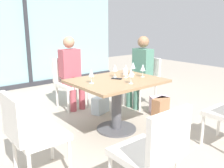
% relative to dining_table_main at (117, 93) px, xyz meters
% --- Properties ---
extents(ground_plane, '(12.00, 12.00, 0.00)m').
position_rel_dining_table_main_xyz_m(ground_plane, '(0.00, 0.00, -0.55)').
color(ground_plane, '#A89E8E').
extents(window_wall_backdrop, '(4.74, 0.10, 2.70)m').
position_rel_dining_table_main_xyz_m(window_wall_backdrop, '(0.00, 3.20, 0.67)').
color(window_wall_backdrop, '#8CB7BC').
rests_on(window_wall_backdrop, ground_plane).
extents(dining_table_main, '(1.18, 0.95, 0.73)m').
position_rel_dining_table_main_xyz_m(dining_table_main, '(0.00, 0.00, 0.00)').
color(dining_table_main, '#997551').
rests_on(dining_table_main, ground_plane).
extents(chair_far_right, '(0.50, 0.46, 0.87)m').
position_rel_dining_table_main_xyz_m(chair_far_right, '(1.10, 0.52, -0.05)').
color(chair_far_right, silver).
rests_on(chair_far_right, ground_plane).
extents(chair_near_window, '(0.46, 0.51, 0.87)m').
position_rel_dining_table_main_xyz_m(chair_near_window, '(0.00, 1.32, -0.05)').
color(chair_near_window, silver).
rests_on(chair_near_window, ground_plane).
extents(chair_side_end, '(0.50, 0.46, 0.87)m').
position_rel_dining_table_main_xyz_m(chair_side_end, '(-1.36, -0.35, -0.05)').
color(chair_side_end, silver).
rests_on(chair_side_end, ground_plane).
extents(chair_front_left, '(0.46, 0.50, 0.87)m').
position_rel_dining_table_main_xyz_m(chair_front_left, '(-0.73, -1.32, -0.05)').
color(chair_front_left, silver).
rests_on(chair_front_left, ground_plane).
extents(person_far_right, '(0.39, 0.34, 1.26)m').
position_rel_dining_table_main_xyz_m(person_far_right, '(0.99, 0.52, 0.15)').
color(person_far_right, '#4C7F6B').
rests_on(person_far_right, ground_plane).
extents(person_near_window, '(0.34, 0.39, 1.26)m').
position_rel_dining_table_main_xyz_m(person_near_window, '(-0.00, 1.21, 0.15)').
color(person_near_window, '#B24C56').
rests_on(person_near_window, ground_plane).
extents(wine_glass_0, '(0.07, 0.07, 0.18)m').
position_rel_dining_table_main_xyz_m(wine_glass_0, '(0.40, -0.10, 0.32)').
color(wine_glass_0, silver).
rests_on(wine_glass_0, dining_table_main).
extents(wine_glass_1, '(0.07, 0.07, 0.18)m').
position_rel_dining_table_main_xyz_m(wine_glass_1, '(-0.00, -0.28, 0.32)').
color(wine_glass_1, silver).
rests_on(wine_glass_1, dining_table_main).
extents(wine_glass_2, '(0.07, 0.07, 0.18)m').
position_rel_dining_table_main_xyz_m(wine_glass_2, '(0.19, 0.02, 0.32)').
color(wine_glass_2, silver).
rests_on(wine_glass_2, dining_table_main).
extents(wine_glass_3, '(0.07, 0.07, 0.18)m').
position_rel_dining_table_main_xyz_m(wine_glass_3, '(0.08, 0.14, 0.32)').
color(wine_glass_3, silver).
rests_on(wine_glass_3, dining_table_main).
extents(wine_glass_4, '(0.07, 0.07, 0.18)m').
position_rel_dining_table_main_xyz_m(wine_glass_4, '(-0.38, 0.05, 0.32)').
color(wine_glass_4, silver).
rests_on(wine_glass_4, dining_table_main).
extents(wine_glass_5, '(0.07, 0.07, 0.18)m').
position_rel_dining_table_main_xyz_m(wine_glass_5, '(0.42, 0.12, 0.32)').
color(wine_glass_5, silver).
rests_on(wine_glass_5, dining_table_main).
extents(coffee_cup, '(0.08, 0.08, 0.09)m').
position_rel_dining_table_main_xyz_m(coffee_cup, '(0.31, 0.17, 0.23)').
color(coffee_cup, white).
rests_on(coffee_cup, dining_table_main).
extents(cell_phone_on_table, '(0.13, 0.16, 0.01)m').
position_rel_dining_table_main_xyz_m(cell_phone_on_table, '(0.03, 0.04, 0.19)').
color(cell_phone_on_table, black).
rests_on(cell_phone_on_table, dining_table_main).
extents(handbag_0, '(0.32, 0.20, 0.28)m').
position_rel_dining_table_main_xyz_m(handbag_0, '(0.94, -0.02, -0.41)').
color(handbag_0, '#A3704C').
rests_on(handbag_0, ground_plane).
extents(handbag_1, '(0.33, 0.24, 0.28)m').
position_rel_dining_table_main_xyz_m(handbag_1, '(0.22, 0.68, -0.41)').
color(handbag_1, silver).
rests_on(handbag_1, ground_plane).
extents(handbag_2, '(0.34, 0.28, 0.28)m').
position_rel_dining_table_main_xyz_m(handbag_2, '(1.00, 0.07, -0.41)').
color(handbag_2, beige).
rests_on(handbag_2, ground_plane).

